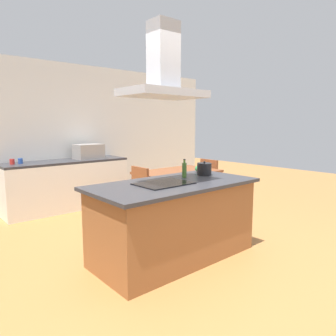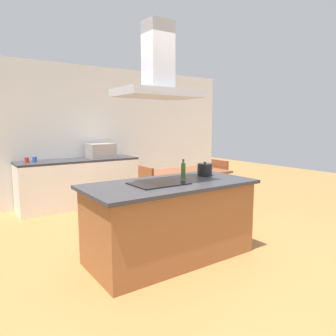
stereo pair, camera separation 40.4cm
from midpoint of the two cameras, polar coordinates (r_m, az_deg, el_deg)
name	(u,v)px [view 1 (the left image)]	position (r m, az deg, el deg)	size (l,w,h in m)	color
ground	(109,226)	(5.04, -12.92, -10.24)	(16.00, 16.00, 0.00)	#AD753D
wall_back	(61,135)	(6.40, -20.67, 5.61)	(7.20, 0.10, 2.70)	white
kitchen_island	(174,220)	(3.70, -2.08, -9.47)	(1.97, 0.98, 0.90)	#995B33
cooktop	(164,183)	(3.50, -4.10, -2.86)	(0.60, 0.44, 0.01)	black
tea_kettle	(204,169)	(4.08, 3.83, -0.22)	(0.24, 0.19, 0.19)	black
olive_oil_bottle	(184,170)	(3.90, 0.04, -0.33)	(0.06, 0.06, 0.23)	#47722D
mixing_bowl	(202,169)	(4.30, 3.56, -0.14)	(0.20, 0.20, 0.11)	#33934C
back_counter	(67,185)	(6.13, -19.67, -2.90)	(2.22, 0.62, 0.90)	white
countertop_microwave	(89,151)	(6.22, -16.07, 2.90)	(0.50, 0.38, 0.28)	#9E9993
coffee_mug_red	(12,162)	(5.86, -28.32, 1.01)	(0.08, 0.08, 0.09)	red
coffee_mug_blue	(20,161)	(5.91, -27.10, 1.14)	(0.08, 0.08, 0.09)	#2D56B2
dining_table	(178,176)	(5.47, -0.33, -1.40)	(1.40, 0.90, 0.75)	brown
chair_at_right_end	(212,179)	(6.12, 6.23, -1.94)	(0.42, 0.42, 0.89)	gold
chair_at_left_end	(135,192)	(4.97, -8.42, -4.33)	(0.42, 0.42, 0.89)	gold
range_hood	(164,73)	(3.48, -4.30, 16.89)	(0.90, 0.55, 0.78)	#ADADB2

